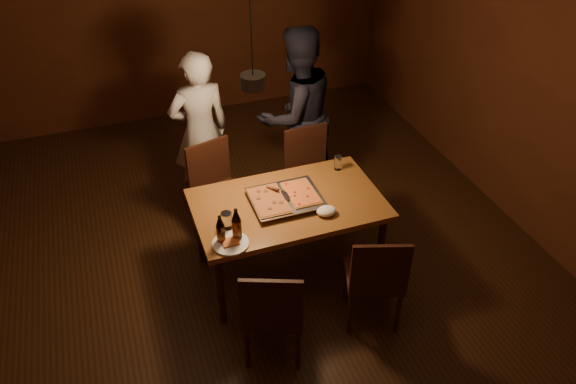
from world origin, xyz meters
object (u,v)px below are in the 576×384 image
object	(u,v)px
beer_bottle_b	(237,224)
pendant_lamp	(253,80)
dining_table	(288,209)
chair_far_left	(215,181)
beer_bottle_a	(220,229)
diner_white	(200,131)
chair_far_right	(310,166)
chair_near_left	(273,307)
chair_near_right	(376,273)
pizza_tray	(286,199)
diner_dark	(296,115)
plate_slice	(231,243)

from	to	relation	value
beer_bottle_b	pendant_lamp	distance (m)	1.03
dining_table	chair_far_left	size ratio (longest dim) A/B	2.90
beer_bottle_a	diner_white	distance (m)	1.56
chair_far_right	diner_white	distance (m)	1.08
chair_far_right	beer_bottle_a	size ratio (longest dim) A/B	2.03
chair_far_left	chair_near_left	distance (m)	1.59
chair_far_right	chair_near_right	size ratio (longest dim) A/B	0.91
diner_white	beer_bottle_b	bearing A→B (deg)	81.20
beer_bottle_b	pendant_lamp	world-z (taller)	pendant_lamp
dining_table	beer_bottle_b	world-z (taller)	beer_bottle_b
chair_far_left	chair_near_left	xyz separation A→B (m)	(0.02, -1.59, 0.00)
chair_far_left	pizza_tray	distance (m)	0.90
dining_table	diner_white	world-z (taller)	diner_white
diner_dark	chair_near_right	bearing A→B (deg)	72.63
beer_bottle_b	diner_dark	size ratio (longest dim) A/B	0.16
chair_far_right	plate_slice	distance (m)	1.50
beer_bottle_b	plate_slice	size ratio (longest dim) A/B	1.01
dining_table	diner_dark	size ratio (longest dim) A/B	0.87
chair_far_right	chair_near_left	size ratio (longest dim) A/B	0.89
diner_dark	chair_near_left	bearing A→B (deg)	50.18
chair_near_left	plate_slice	bearing A→B (deg)	129.43
pizza_tray	beer_bottle_b	size ratio (longest dim) A/B	2.04
chair_far_right	plate_slice	size ratio (longest dim) A/B	1.81
pendant_lamp	chair_near_right	bearing A→B (deg)	-56.08
beer_bottle_a	diner_dark	xyz separation A→B (m)	(1.10, 1.42, -0.00)
chair_near_right	beer_bottle_b	size ratio (longest dim) A/B	1.97
beer_bottle_a	beer_bottle_b	xyz separation A→B (m)	(0.12, -0.00, 0.02)
chair_near_left	beer_bottle_b	world-z (taller)	beer_bottle_b
chair_near_left	diner_white	world-z (taller)	diner_white
chair_near_right	pendant_lamp	world-z (taller)	pendant_lamp
chair_far_left	chair_near_right	xyz separation A→B (m)	(0.84, -1.54, 0.00)
chair_near_left	chair_near_right	bearing A→B (deg)	25.61
chair_far_left	chair_far_right	world-z (taller)	same
chair_far_left	plate_slice	xyz separation A→B (m)	(-0.14, -1.11, 0.22)
chair_near_right	beer_bottle_a	world-z (taller)	beer_bottle_a
chair_near_left	plate_slice	xyz separation A→B (m)	(-0.16, 0.48, 0.22)
chair_near_left	diner_dark	xyz separation A→B (m)	(0.89, 1.95, 0.33)
chair_near_right	diner_dark	world-z (taller)	diner_dark
chair_near_right	pizza_tray	distance (m)	0.91
chair_far_right	diner_dark	bearing A→B (deg)	-94.50
chair_near_right	pendant_lamp	xyz separation A→B (m)	(-0.62, 0.92, 1.22)
chair_near_right	dining_table	bearing A→B (deg)	137.29
chair_near_left	chair_near_right	distance (m)	0.82
dining_table	chair_far_left	distance (m)	0.89
pizza_tray	beer_bottle_a	bearing A→B (deg)	-153.65
beer_bottle_a	dining_table	bearing A→B (deg)	25.02
plate_slice	pizza_tray	bearing A→B (deg)	32.16
beer_bottle_a	chair_near_right	bearing A→B (deg)	-24.59
chair_far_left	diner_dark	size ratio (longest dim) A/B	0.30
beer_bottle_b	pendant_lamp	bearing A→B (deg)	57.11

